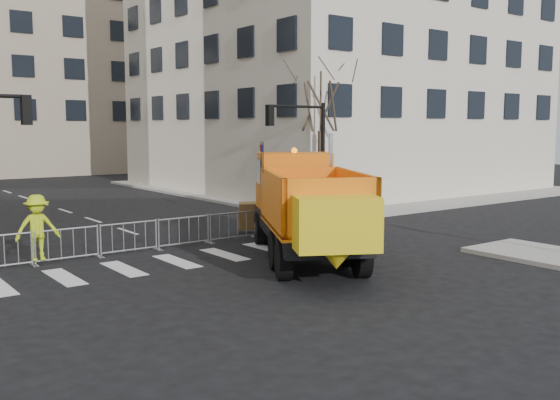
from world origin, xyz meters
TOP-DOWN VIEW (x-y plane):
  - ground at (0.00, 0.00)m, footprint 120.00×120.00m
  - sidewalk_back at (0.00, 8.50)m, footprint 64.00×5.00m
  - traffic_light_right at (8.50, 9.50)m, footprint 0.18×0.18m
  - crowd_barriers at (-0.75, 7.60)m, footprint 12.60×0.60m
  - street_tree at (9.20, 10.50)m, footprint 3.00×3.00m
  - plow_truck at (2.35, 3.16)m, footprint 7.46×10.60m
  - cop_a at (4.97, 7.00)m, footprint 0.78×0.73m
  - cop_b at (3.97, 7.00)m, footprint 0.99×0.80m
  - cop_c at (6.48, 7.00)m, footprint 0.92×1.09m
  - worker at (-4.80, 7.61)m, footprint 1.38×0.85m
  - newspaper_box at (7.98, 7.38)m, footprint 0.51×0.47m

SIDE VIEW (x-z plane):
  - ground at x=0.00m, z-range 0.00..0.00m
  - sidewalk_back at x=0.00m, z-range 0.00..0.15m
  - crowd_barriers at x=-0.75m, z-range 0.00..1.10m
  - newspaper_box at x=7.98m, z-range 0.15..1.25m
  - cop_c at x=6.48m, z-range 0.00..1.74m
  - cop_a at x=4.97m, z-range 0.00..1.79m
  - cop_b at x=3.97m, z-range 0.00..1.93m
  - worker at x=-4.80m, z-range 0.15..2.22m
  - plow_truck at x=2.35m, z-range -0.23..3.86m
  - traffic_light_right at x=8.50m, z-range 0.00..5.40m
  - street_tree at x=9.20m, z-range 0.00..7.50m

